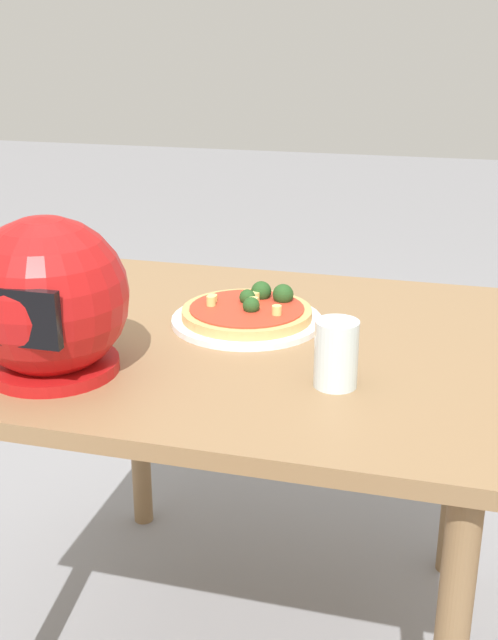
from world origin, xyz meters
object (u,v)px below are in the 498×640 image
(dining_table, at_px, (251,383))
(motorcycle_helmet, at_px, (48,300))
(pizza, at_px, (249,310))
(drinking_glass, at_px, (336,354))

(dining_table, relative_size, motorcycle_helmet, 3.48)
(pizza, height_order, drinking_glass, drinking_glass)
(dining_table, height_order, drinking_glass, drinking_glass)
(pizza, xyz_separation_m, drinking_glass, (-0.21, 0.24, 0.03))
(pizza, distance_m, drinking_glass, 0.32)
(dining_table, relative_size, pizza, 3.64)
(pizza, bearing_deg, motorcycle_helmet, 50.94)
(dining_table, height_order, motorcycle_helmet, motorcycle_helmet)
(pizza, relative_size, motorcycle_helmet, 0.96)
(motorcycle_helmet, height_order, drinking_glass, motorcycle_helmet)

